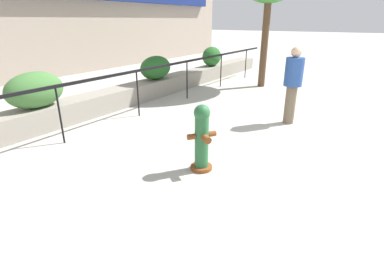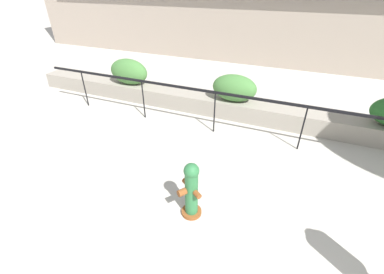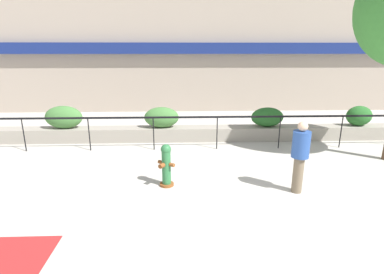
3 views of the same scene
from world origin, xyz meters
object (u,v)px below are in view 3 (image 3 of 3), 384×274
(hedge_bush_2, at_px, (267,117))
(hedge_bush_1, at_px, (162,117))
(hedge_bush_3, at_px, (359,116))
(fire_hydrant, at_px, (166,165))
(pedestrian, at_px, (300,153))
(hedge_bush_0, at_px, (64,117))

(hedge_bush_2, bearing_deg, hedge_bush_1, 180.00)
(hedge_bush_1, xyz_separation_m, hedge_bush_3, (7.45, 0.00, -0.00))
(hedge_bush_2, height_order, fire_hydrant, hedge_bush_2)
(hedge_bush_3, height_order, pedestrian, pedestrian)
(hedge_bush_1, height_order, hedge_bush_2, hedge_bush_1)
(hedge_bush_1, bearing_deg, hedge_bush_3, 0.00)
(fire_hydrant, bearing_deg, hedge_bush_1, 94.98)
(hedge_bush_0, relative_size, hedge_bush_3, 1.41)
(hedge_bush_2, bearing_deg, fire_hydrant, -132.40)
(hedge_bush_0, height_order, hedge_bush_2, hedge_bush_0)
(hedge_bush_1, distance_m, hedge_bush_2, 3.94)
(hedge_bush_3, height_order, fire_hydrant, hedge_bush_3)
(fire_hydrant, bearing_deg, hedge_bush_2, 47.60)
(hedge_bush_0, xyz_separation_m, fire_hydrant, (3.90, -3.94, -0.36))
(hedge_bush_0, height_order, hedge_bush_1, hedge_bush_0)
(hedge_bush_1, height_order, fire_hydrant, hedge_bush_1)
(hedge_bush_0, bearing_deg, pedestrian, -32.11)
(hedge_bush_0, bearing_deg, hedge_bush_3, 0.00)
(hedge_bush_1, relative_size, hedge_bush_3, 1.33)
(hedge_bush_3, distance_m, pedestrian, 5.94)
(hedge_bush_0, distance_m, hedge_bush_1, 3.56)
(hedge_bush_2, relative_size, fire_hydrant, 1.12)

